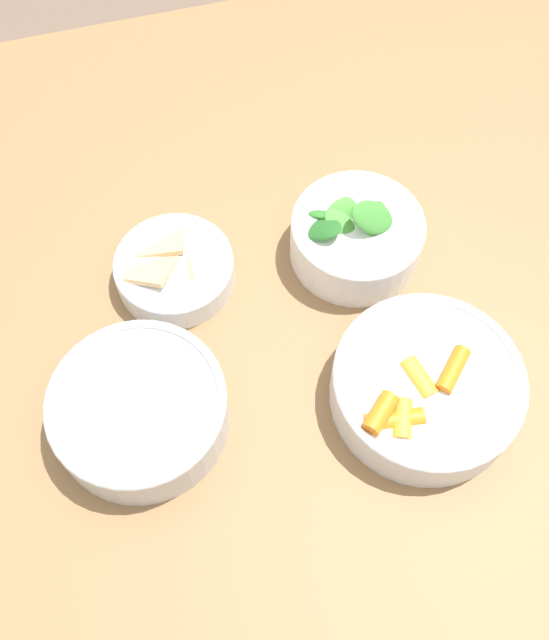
{
  "coord_description": "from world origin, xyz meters",
  "views": [
    {
      "loc": [
        0.06,
        0.37,
        1.46
      ],
      "look_at": [
        -0.03,
        0.02,
        0.79
      ],
      "focal_mm": 40.0,
      "sensor_mm": 36.0,
      "label": 1
    }
  ],
  "objects_px": {
    "bowl_beans_hotdog": "(140,411)",
    "bowl_cookies": "(174,268)",
    "bowl_greens": "(355,236)",
    "bowl_carrots": "(426,387)"
  },
  "relations": [
    {
      "from": "bowl_carrots",
      "to": "bowl_cookies",
      "type": "relative_size",
      "value": 1.45
    },
    {
      "from": "bowl_greens",
      "to": "bowl_beans_hotdog",
      "type": "xyz_separation_m",
      "value": [
        0.27,
        0.14,
        -0.01
      ]
    },
    {
      "from": "bowl_beans_hotdog",
      "to": "bowl_greens",
      "type": "bearing_deg",
      "value": -152.9
    },
    {
      "from": "bowl_cookies",
      "to": "bowl_carrots",
      "type": "bearing_deg",
      "value": 135.31
    },
    {
      "from": "bowl_greens",
      "to": "bowl_beans_hotdog",
      "type": "distance_m",
      "value": 0.31
    },
    {
      "from": "bowl_beans_hotdog",
      "to": "bowl_cookies",
      "type": "distance_m",
      "value": 0.17
    },
    {
      "from": "bowl_carrots",
      "to": "bowl_greens",
      "type": "height_order",
      "value": "bowl_greens"
    },
    {
      "from": "bowl_beans_hotdog",
      "to": "bowl_cookies",
      "type": "bearing_deg",
      "value": -112.61
    },
    {
      "from": "bowl_greens",
      "to": "bowl_cookies",
      "type": "distance_m",
      "value": 0.21
    },
    {
      "from": "bowl_greens",
      "to": "bowl_cookies",
      "type": "height_order",
      "value": "bowl_greens"
    }
  ]
}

